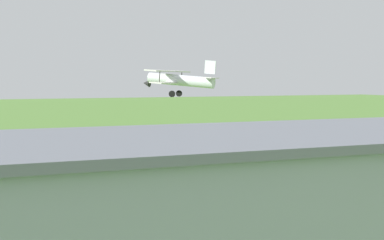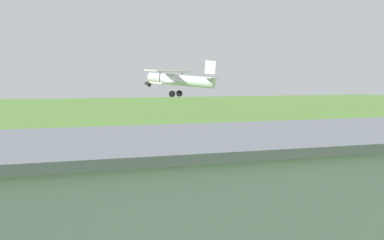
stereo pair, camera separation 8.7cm
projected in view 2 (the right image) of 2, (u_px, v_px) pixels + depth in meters
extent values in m
plane|color=#568438|center=(136.00, 163.00, 58.98)|extent=(400.00, 400.00, 0.00)
cube|color=#99A3AD|center=(275.00, 205.00, 25.74)|extent=(33.12, 11.40, 5.87)
cube|color=slate|center=(276.00, 135.00, 25.52)|extent=(33.73, 12.01, 0.35)
cube|color=#384251|center=(222.00, 194.00, 30.81)|extent=(10.00, 0.33, 4.81)
cylinder|color=silver|center=(181.00, 80.00, 57.85)|extent=(5.76, 5.71, 1.63)
cone|color=black|center=(147.00, 83.00, 59.22)|extent=(1.07, 1.07, 0.81)
cube|color=silver|center=(174.00, 83.00, 58.15)|extent=(7.24, 7.30, 0.22)
cube|color=silver|center=(169.00, 71.00, 58.25)|extent=(7.24, 7.30, 0.22)
cube|color=silver|center=(210.00, 67.00, 56.67)|extent=(0.92, 0.91, 1.38)
cube|color=silver|center=(211.00, 78.00, 56.71)|extent=(2.47, 2.48, 0.15)
cylinder|color=black|center=(179.00, 93.00, 59.04)|extent=(0.55, 0.55, 0.64)
cylinder|color=black|center=(172.00, 94.00, 57.27)|extent=(0.55, 0.55, 0.64)
cylinder|color=#332D28|center=(182.00, 77.00, 60.89)|extent=(0.18, 0.18, 1.21)
cylinder|color=#332D28|center=(160.00, 77.00, 55.52)|extent=(0.18, 0.18, 1.21)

